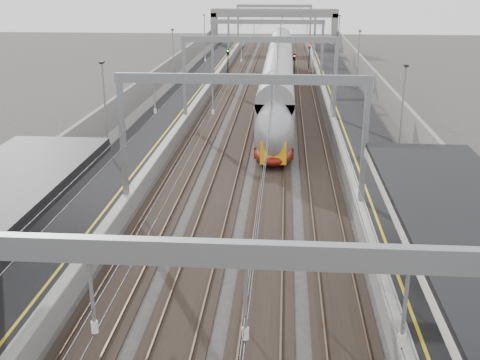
% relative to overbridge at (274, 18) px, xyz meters
% --- Properties ---
extents(platform_left, '(4.00, 120.00, 1.00)m').
position_rel_overbridge_xyz_m(platform_left, '(-8.00, -55.00, -4.81)').
color(platform_left, black).
rests_on(platform_left, ground).
extents(platform_right, '(4.00, 120.00, 1.00)m').
position_rel_overbridge_xyz_m(platform_right, '(8.00, -55.00, -4.81)').
color(platform_right, black).
rests_on(platform_right, ground).
extents(tracks, '(11.40, 140.00, 0.20)m').
position_rel_overbridge_xyz_m(tracks, '(0.00, -55.00, -5.26)').
color(tracks, black).
rests_on(tracks, ground).
extents(overhead_line, '(13.00, 140.00, 6.60)m').
position_rel_overbridge_xyz_m(overhead_line, '(0.00, -48.38, 0.83)').
color(overhead_line, gray).
rests_on(overhead_line, platform_left).
extents(overbridge, '(22.00, 2.20, 6.90)m').
position_rel_overbridge_xyz_m(overbridge, '(0.00, 0.00, 0.00)').
color(overbridge, gray).
rests_on(overbridge, ground).
extents(wall_left, '(0.30, 120.00, 3.20)m').
position_rel_overbridge_xyz_m(wall_left, '(-11.20, -55.00, -3.71)').
color(wall_left, gray).
rests_on(wall_left, ground).
extents(wall_right, '(0.30, 120.00, 3.20)m').
position_rel_overbridge_xyz_m(wall_right, '(11.20, -55.00, -3.71)').
color(wall_right, gray).
rests_on(wall_right, ground).
extents(train, '(2.73, 49.76, 4.32)m').
position_rel_overbridge_xyz_m(train, '(1.50, -47.37, -3.19)').
color(train, maroon).
rests_on(train, ground).
extents(bench, '(0.87, 1.95, 0.98)m').
position_rel_overbridge_xyz_m(bench, '(7.83, -87.01, -3.72)').
color(bench, black).
rests_on(bench, platform_right).
extents(signal_green, '(0.32, 0.32, 3.48)m').
position_rel_overbridge_xyz_m(signal_green, '(-5.20, -30.81, -2.89)').
color(signal_green, black).
rests_on(signal_green, ground).
extents(signal_red_near, '(0.32, 0.32, 3.48)m').
position_rel_overbridge_xyz_m(signal_red_near, '(3.20, -35.39, -2.89)').
color(signal_red_near, black).
rests_on(signal_red_near, ground).
extents(signal_red_far, '(0.32, 0.32, 3.48)m').
position_rel_overbridge_xyz_m(signal_red_far, '(5.40, -23.60, -2.89)').
color(signal_red_far, black).
rests_on(signal_red_far, ground).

